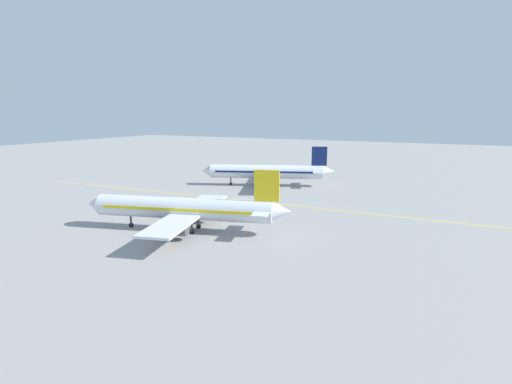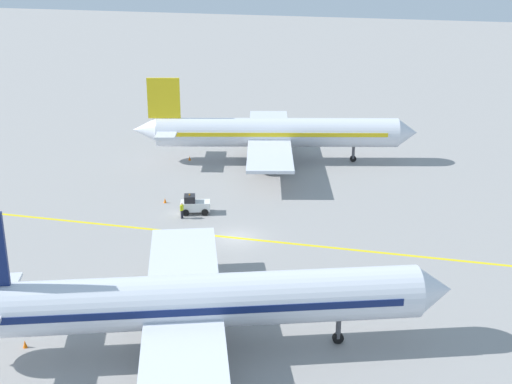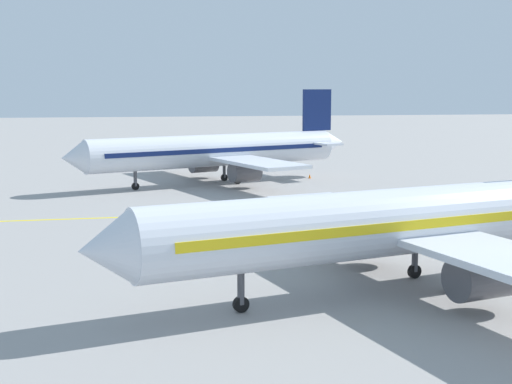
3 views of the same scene
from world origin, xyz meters
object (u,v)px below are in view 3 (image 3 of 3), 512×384
object	(u,v)px
airplane_adjacent_stand	(219,151)
ground_crew_worker	(361,206)
traffic_cone_mid_apron	(310,176)
traffic_cone_by_wingtip	(416,220)
airplane_at_gate	(411,222)
baggage_tug_white	(360,210)

from	to	relation	value
airplane_adjacent_stand	ground_crew_worker	world-z (taller)	airplane_adjacent_stand
traffic_cone_mid_apron	traffic_cone_by_wingtip	distance (m)	29.18
airplane_at_gate	traffic_cone_mid_apron	xyz separation A→B (m)	(46.72, -5.87, -3.43)
traffic_cone_by_wingtip	traffic_cone_mid_apron	bearing A→B (deg)	3.20
airplane_adjacent_stand	airplane_at_gate	bearing A→B (deg)	-172.95
airplane_adjacent_stand	traffic_cone_mid_apron	bearing A→B (deg)	-76.51
baggage_tug_white	ground_crew_worker	distance (m)	1.84
traffic_cone_mid_apron	airplane_at_gate	bearing A→B (deg)	172.84
traffic_cone_mid_apron	airplane_adjacent_stand	bearing A→B (deg)	103.49
airplane_at_gate	airplane_adjacent_stand	world-z (taller)	same
traffic_cone_mid_apron	baggage_tug_white	bearing A→B (deg)	174.84
airplane_adjacent_stand	ground_crew_worker	xyz separation A→B (m)	(-22.72, -9.57, -2.80)
airplane_adjacent_stand	traffic_cone_by_wingtip	distance (m)	29.62
airplane_at_gate	airplane_adjacent_stand	bearing A→B (deg)	7.05
airplane_adjacent_stand	baggage_tug_white	bearing A→B (deg)	-160.06
baggage_tug_white	ground_crew_worker	xyz separation A→B (m)	(1.70, -0.71, 0.01)
airplane_at_gate	baggage_tug_white	xyz separation A→B (m)	(19.58, -3.42, -2.81)
ground_crew_worker	traffic_cone_mid_apron	bearing A→B (deg)	-3.92
airplane_at_gate	airplane_adjacent_stand	xyz separation A→B (m)	(44.00, 5.44, 0.00)
traffic_cone_by_wingtip	airplane_adjacent_stand	bearing A→B (deg)	26.09
airplane_adjacent_stand	traffic_cone_mid_apron	size ratio (longest dim) A/B	62.18
airplane_adjacent_stand	traffic_cone_mid_apron	xyz separation A→B (m)	(2.71, -11.31, -3.43)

